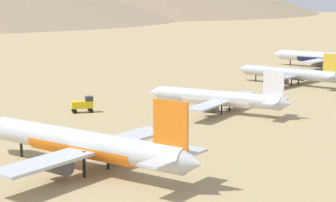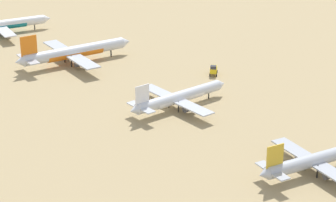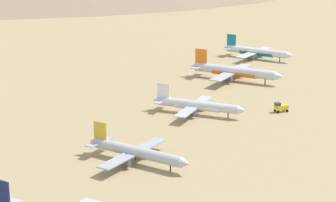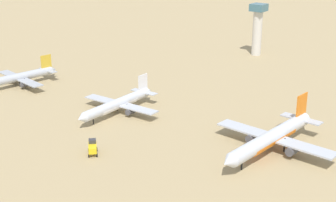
{
  "view_description": "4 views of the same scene",
  "coord_description": "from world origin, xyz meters",
  "px_view_note": "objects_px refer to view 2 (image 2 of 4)",
  "views": [
    {
      "loc": [
        -64.82,
        132.92,
        28.49
      ],
      "look_at": [
        10.24,
        10.22,
        3.95
      ],
      "focal_mm": 67.15,
      "sensor_mm": 36.0,
      "label": 1
    },
    {
      "loc": [
        -118.9,
        -157.18,
        83.04
      ],
      "look_at": [
        -1.69,
        -1.92,
        3.79
      ],
      "focal_mm": 73.98,
      "sensor_mm": 36.0,
      "label": 2
    },
    {
      "loc": [
        88.44,
        -212.21,
        70.39
      ],
      "look_at": [
        -6.08,
        -7.87,
        6.0
      ],
      "focal_mm": 66.46,
      "sensor_mm": 36.0,
      "label": 3
    },
    {
      "loc": [
        119.46,
        111.14,
        61.57
      ],
      "look_at": [
        -7.71,
        12.59,
        4.66
      ],
      "focal_mm": 52.4,
      "sensor_mm": 36.0,
      "label": 4
    }
  ],
  "objects_px": {
    "parked_jet_2": "(178,97)",
    "service_truck": "(214,69)",
    "parked_jet_1": "(318,159)",
    "parked_jet_4": "(2,25)",
    "parked_jet_3": "(74,52)"
  },
  "relations": [
    {
      "from": "parked_jet_2",
      "to": "service_truck",
      "type": "relative_size",
      "value": 6.9
    },
    {
      "from": "parked_jet_1",
      "to": "service_truck",
      "type": "bearing_deg",
      "value": 69.72
    },
    {
      "from": "parked_jet_4",
      "to": "parked_jet_3",
      "type": "bearing_deg",
      "value": -84.56
    },
    {
      "from": "parked_jet_3",
      "to": "parked_jet_4",
      "type": "height_order",
      "value": "parked_jet_3"
    },
    {
      "from": "parked_jet_1",
      "to": "parked_jet_3",
      "type": "xyz_separation_m",
      "value": [
        -6.74,
        110.94,
        0.81
      ]
    },
    {
      "from": "parked_jet_2",
      "to": "parked_jet_4",
      "type": "height_order",
      "value": "parked_jet_4"
    },
    {
      "from": "parked_jet_2",
      "to": "parked_jet_4",
      "type": "distance_m",
      "value": 107.94
    },
    {
      "from": "parked_jet_1",
      "to": "parked_jet_3",
      "type": "distance_m",
      "value": 111.15
    },
    {
      "from": "parked_jet_1",
      "to": "service_truck",
      "type": "xyz_separation_m",
      "value": [
        26.19,
        70.88,
        -1.56
      ]
    },
    {
      "from": "parked_jet_1",
      "to": "parked_jet_3",
      "type": "bearing_deg",
      "value": 93.48
    },
    {
      "from": "parked_jet_1",
      "to": "service_truck",
      "type": "distance_m",
      "value": 75.59
    },
    {
      "from": "service_truck",
      "to": "parked_jet_1",
      "type": "bearing_deg",
      "value": -110.28
    },
    {
      "from": "parked_jet_1",
      "to": "parked_jet_4",
      "type": "bearing_deg",
      "value": 94.1
    },
    {
      "from": "service_truck",
      "to": "parked_jet_3",
      "type": "bearing_deg",
      "value": 129.43
    },
    {
      "from": "parked_jet_2",
      "to": "parked_jet_3",
      "type": "xyz_separation_m",
      "value": [
        -4.52,
        56.59,
        0.8
      ]
    }
  ]
}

